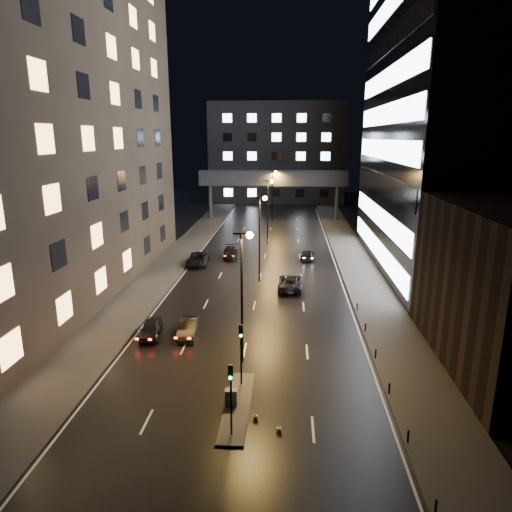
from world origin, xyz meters
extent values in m
plane|color=black|center=(0.00, 40.00, 0.00)|extent=(160.00, 160.00, 0.00)
cube|color=#383533|center=(-12.50, 35.00, 0.07)|extent=(5.00, 110.00, 0.15)
cube|color=#383533|center=(12.50, 35.00, 0.07)|extent=(5.00, 110.00, 0.15)
cube|color=#2D2319|center=(-22.50, 24.00, 20.00)|extent=(15.00, 48.00, 40.00)
cube|color=black|center=(25.00, 36.00, 22.50)|extent=(20.00, 36.00, 45.00)
cube|color=#333335|center=(0.00, 98.00, 12.50)|extent=(34.00, 14.00, 25.00)
cube|color=#333335|center=(0.00, 70.00, 8.50)|extent=(30.00, 3.00, 3.00)
cylinder|color=#333335|center=(-13.00, 70.00, 3.50)|extent=(0.80, 0.80, 7.00)
cylinder|color=#333335|center=(13.00, 70.00, 3.50)|extent=(0.80, 0.80, 7.00)
cube|color=#383533|center=(0.30, 2.00, 0.07)|extent=(1.60, 8.00, 0.15)
cylinder|color=black|center=(0.30, 4.50, 1.90)|extent=(0.12, 0.12, 3.50)
cube|color=black|center=(0.30, 4.50, 4.10)|extent=(0.28, 0.22, 0.90)
sphere|color=#0CFF33|center=(0.30, 4.36, 3.82)|extent=(0.18, 0.18, 0.18)
cylinder|color=black|center=(0.30, -1.00, 1.90)|extent=(0.12, 0.12, 3.50)
cube|color=black|center=(0.30, -1.00, 4.10)|extent=(0.28, 0.22, 0.90)
sphere|color=#0CFF33|center=(0.30, -1.14, 3.82)|extent=(0.18, 0.18, 0.18)
cylinder|color=black|center=(10.20, -6.00, 0.45)|extent=(0.12, 0.12, 0.90)
cylinder|color=black|center=(10.20, -1.00, 0.45)|extent=(0.12, 0.12, 0.90)
cylinder|color=black|center=(10.20, 4.00, 0.45)|extent=(0.12, 0.12, 0.90)
cylinder|color=black|center=(10.20, 9.00, 0.45)|extent=(0.12, 0.12, 0.90)
cylinder|color=black|center=(10.20, 14.00, 0.45)|extent=(0.12, 0.12, 0.90)
cylinder|color=black|center=(10.20, 19.00, 0.45)|extent=(0.12, 0.12, 0.90)
cylinder|color=black|center=(0.00, 8.00, 5.00)|extent=(0.18, 0.18, 10.00)
cylinder|color=black|center=(0.00, 8.00, 10.00)|extent=(1.20, 0.12, 0.12)
sphere|color=#FF9E38|center=(0.60, 8.00, 9.90)|extent=(0.50, 0.50, 0.50)
cylinder|color=black|center=(0.00, 28.00, 5.00)|extent=(0.18, 0.18, 10.00)
cylinder|color=black|center=(0.00, 28.00, 10.00)|extent=(1.20, 0.12, 0.12)
sphere|color=#FF9E38|center=(0.60, 28.00, 9.90)|extent=(0.50, 0.50, 0.50)
cylinder|color=black|center=(0.00, 48.00, 5.00)|extent=(0.18, 0.18, 10.00)
cylinder|color=black|center=(0.00, 48.00, 10.00)|extent=(1.20, 0.12, 0.12)
sphere|color=#FF9E38|center=(0.60, 48.00, 9.90)|extent=(0.50, 0.50, 0.50)
cylinder|color=black|center=(0.00, 68.00, 5.00)|extent=(0.18, 0.18, 10.00)
cylinder|color=black|center=(0.00, 68.00, 10.00)|extent=(1.20, 0.12, 0.12)
sphere|color=#FF9E38|center=(0.60, 68.00, 9.90)|extent=(0.50, 0.50, 0.50)
imported|color=black|center=(-8.28, 11.93, 0.71)|extent=(2.25, 4.38, 1.43)
imported|color=black|center=(-5.16, 12.37, 0.71)|extent=(1.93, 4.46, 1.43)
imported|color=black|center=(-8.70, 34.65, 0.78)|extent=(2.90, 5.75, 1.56)
imported|color=black|center=(-4.79, 38.80, 0.72)|extent=(2.47, 5.15, 1.45)
imported|color=black|center=(3.65, 25.50, 0.79)|extent=(2.76, 5.74, 1.58)
imported|color=black|center=(6.05, 38.58, 0.63)|extent=(2.14, 4.51, 1.27)
cube|color=#535355|center=(-0.10, 1.96, 0.68)|extent=(0.75, 0.50, 1.06)
cone|color=orange|center=(1.55, 0.59, 0.25)|extent=(0.43, 0.43, 0.51)
cone|color=orange|center=(3.00, -0.51, 0.28)|extent=(0.42, 0.42, 0.56)
camera|label=1|loc=(3.35, -23.52, 16.69)|focal=32.00mm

